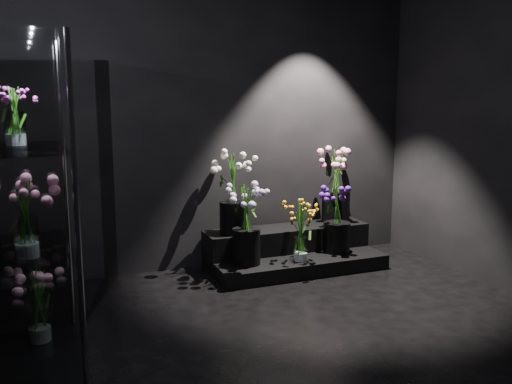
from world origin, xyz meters
TOP-DOWN VIEW (x-y plane):
  - floor at (0.00, 0.00)m, footprint 4.00×4.00m
  - wall_back at (0.00, 2.00)m, footprint 4.00×0.00m
  - display_riser at (0.62, 1.67)m, footprint 1.63×0.73m
  - display_case at (-1.71, 0.35)m, footprint 0.54×0.90m
  - bouquet_orange_bells at (0.58, 1.39)m, footprint 0.36×0.36m
  - bouquet_lilac at (0.09, 1.49)m, footprint 0.37×0.37m
  - bouquet_purple at (1.03, 1.53)m, footprint 0.40×0.40m
  - bouquet_cream_roses at (0.05, 1.74)m, footprint 0.46×0.46m
  - bouquet_pink_roses at (1.18, 1.81)m, footprint 0.47×0.47m
  - bouquet_case_pink at (-1.71, 0.16)m, footprint 0.32×0.32m
  - bouquet_case_magenta at (-1.73, 0.49)m, footprint 0.22×0.22m
  - bouquet_case_base_pink at (-1.68, 0.59)m, footprint 0.32×0.32m

SIDE VIEW (x-z plane):
  - floor at x=0.00m, z-range 0.00..0.00m
  - display_riser at x=0.62m, z-range -0.03..0.33m
  - bouquet_case_base_pink at x=-1.68m, z-range 0.11..0.59m
  - bouquet_orange_bells at x=0.58m, z-range 0.15..0.70m
  - bouquet_purple at x=1.03m, z-range 0.16..0.83m
  - bouquet_lilac at x=0.09m, z-range 0.18..0.90m
  - bouquet_pink_roses at x=1.18m, z-range 0.40..1.12m
  - bouquet_cream_roses at x=0.05m, z-range 0.42..1.18m
  - display_case at x=-1.71m, z-range 0.00..1.98m
  - bouquet_case_pink at x=-1.71m, z-range 0.79..1.22m
  - wall_back at x=0.00m, z-range -0.60..3.40m
  - bouquet_case_magenta at x=-1.73m, z-range 1.36..1.71m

